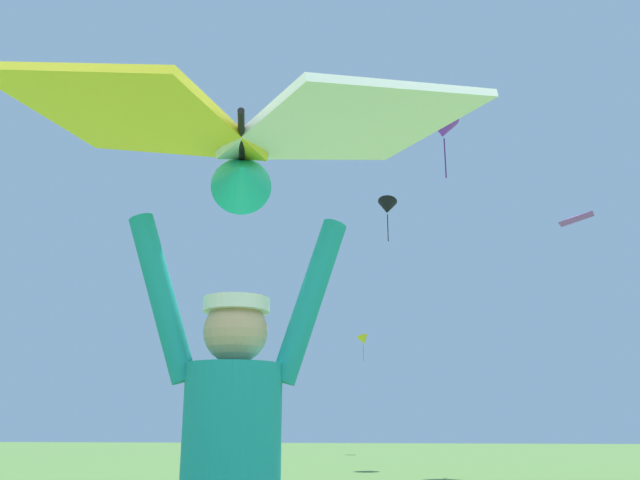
% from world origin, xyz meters
% --- Properties ---
extents(held_stunt_kite, '(1.82, 1.18, 0.41)m').
position_xyz_m(held_stunt_kite, '(-0.21, 0.30, 2.23)').
color(held_stunt_kite, black).
extents(distant_kite_black_mid_right, '(0.91, 1.03, 1.80)m').
position_xyz_m(distant_kite_black_mid_right, '(-0.91, 22.37, 9.37)').
color(distant_kite_black_mid_right, black).
extents(distant_kite_purple_high_right, '(1.52, 1.59, 2.45)m').
position_xyz_m(distant_kite_purple_high_right, '(1.29, 20.27, 11.53)').
color(distant_kite_purple_high_right, purple).
extents(distant_kite_purple_far_center, '(0.92, 0.93, 0.28)m').
position_xyz_m(distant_kite_purple_far_center, '(3.53, 11.76, 5.35)').
color(distant_kite_purple_far_center, purple).
extents(distant_kite_yellow_mid_left, '(0.95, 0.88, 1.50)m').
position_xyz_m(distant_kite_yellow_mid_left, '(-3.05, 33.82, 5.81)').
color(distant_kite_yellow_mid_left, yellow).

